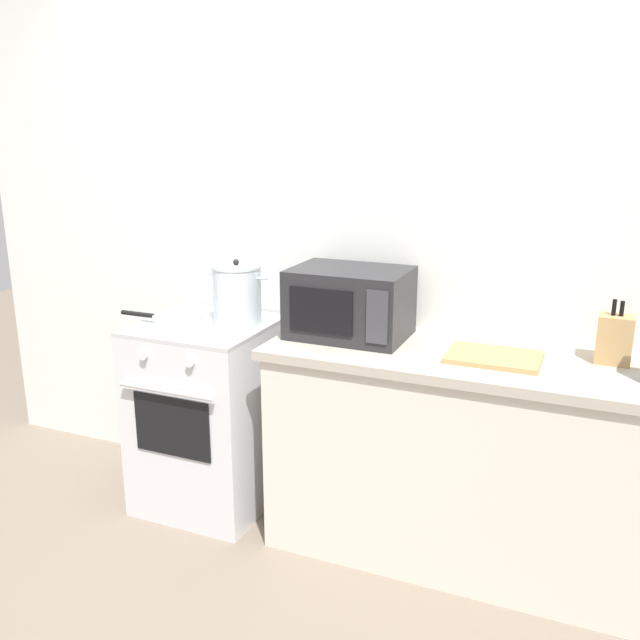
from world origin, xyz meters
name	(u,v)px	position (x,y,z in m)	size (l,w,h in m)	color
ground_plane	(209,586)	(0.00, 0.00, 0.00)	(10.00, 10.00, 0.00)	#7A6B5B
back_wall	(363,250)	(0.30, 0.97, 1.25)	(4.40, 0.10, 2.50)	silver
lower_cabinet_right	(466,463)	(0.90, 0.62, 0.44)	(1.64, 0.56, 0.88)	beige
countertop_right	(473,360)	(0.90, 0.62, 0.90)	(1.70, 0.60, 0.04)	#ADA393
stove	(209,414)	(-0.35, 0.60, 0.46)	(0.60, 0.64, 0.92)	silver
stock_pot	(237,294)	(-0.21, 0.67, 1.06)	(0.31, 0.23, 0.30)	silver
frying_pan	(176,321)	(-0.44, 0.51, 0.95)	(0.42, 0.22, 0.05)	silver
microwave	(350,303)	(0.35, 0.68, 1.07)	(0.50, 0.37, 0.30)	#232326
cutting_board	(494,357)	(0.98, 0.60, 0.93)	(0.36, 0.26, 0.02)	tan
knife_block	(614,339)	(1.41, 0.74, 1.02)	(0.13, 0.10, 0.25)	tan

